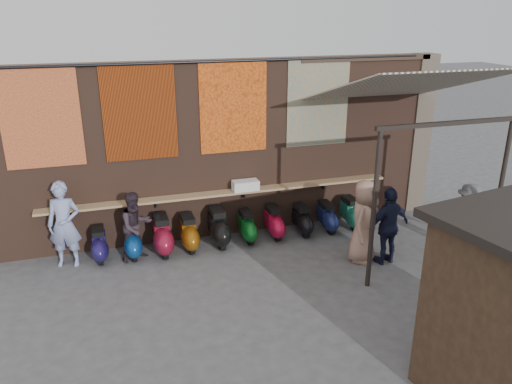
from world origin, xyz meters
TOP-DOWN VIEW (x-y plane):
  - ground at (0.00, 0.00)m, footprint 70.00×70.00m
  - brick_wall at (0.00, 2.70)m, footprint 10.00×0.40m
  - pier_right at (5.20, 2.70)m, footprint 0.50×0.50m
  - eating_counter at (0.00, 2.33)m, footprint 8.00×0.32m
  - shelf_box at (0.51, 2.30)m, footprint 0.59×0.30m
  - tapestry_redgold at (-3.60, 2.48)m, footprint 1.50×0.02m
  - tapestry_sun at (-1.70, 2.48)m, footprint 1.50×0.02m
  - tapestry_orange at (0.30, 2.48)m, footprint 1.50×0.02m
  - tapestry_multi at (2.30, 2.48)m, footprint 1.50×0.02m
  - hang_rail at (0.00, 2.47)m, footprint 9.50×0.06m
  - scooter_stool_0 at (-2.78, 2.02)m, footprint 0.33×0.73m
  - scooter_stool_1 at (-2.10, 1.99)m, footprint 0.34×0.76m
  - scooter_stool_2 at (-1.47, 1.95)m, footprint 0.40×0.88m
  - scooter_stool_3 at (-0.89, 1.98)m, footprint 0.36×0.80m
  - scooter_stool_4 at (-0.22, 2.00)m, footprint 0.40×0.88m
  - scooter_stool_5 at (0.45, 2.00)m, footprint 0.33×0.73m
  - scooter_stool_6 at (1.10, 2.01)m, footprint 0.34×0.76m
  - scooter_stool_7 at (1.78, 1.97)m, footprint 0.33×0.73m
  - scooter_stool_8 at (2.43, 1.96)m, footprint 0.33×0.73m
  - scooter_stool_9 at (3.06, 1.97)m, footprint 0.35×0.78m
  - diner_left at (-3.41, 2.00)m, footprint 0.74×0.57m
  - diner_right at (-2.01, 1.84)m, footprint 0.90×0.83m
  - shopper_navy at (2.93, 0.13)m, footprint 1.02×0.56m
  - shopper_grey at (4.86, 0.10)m, footprint 1.11×0.80m
  - shopper_tan at (2.49, 0.38)m, footprint 1.02×1.01m
  - stall_sign at (2.51, -2.85)m, footprint 1.19×0.25m
  - stall_shelf at (2.51, -2.85)m, footprint 1.92×0.44m
  - awning_canvas at (3.50, 0.90)m, footprint 3.20×3.28m
  - awning_ledger at (3.50, 2.49)m, footprint 3.30×0.08m
  - awning_header at (3.50, -0.60)m, footprint 3.00×0.08m
  - awning_post_left at (2.10, -0.60)m, footprint 0.09×0.09m
  - awning_post_right at (4.90, -0.60)m, footprint 0.09×0.09m

SIDE VIEW (x-z plane):
  - ground at x=0.00m, z-range 0.00..0.00m
  - scooter_stool_7 at x=1.78m, z-range 0.00..0.69m
  - scooter_stool_8 at x=2.43m, z-range 0.00..0.69m
  - scooter_stool_5 at x=0.45m, z-range 0.00..0.69m
  - scooter_stool_0 at x=-2.78m, z-range 0.00..0.70m
  - scooter_stool_1 at x=-2.10m, z-range 0.00..0.72m
  - scooter_stool_6 at x=1.10m, z-range 0.00..0.72m
  - scooter_stool_9 at x=3.06m, z-range 0.00..0.74m
  - scooter_stool_3 at x=-0.89m, z-range 0.00..0.76m
  - scooter_stool_4 at x=-0.22m, z-range 0.00..0.84m
  - scooter_stool_2 at x=-1.47m, z-range 0.00..0.84m
  - diner_right at x=-2.01m, z-range 0.00..1.49m
  - shopper_grey at x=4.86m, z-range 0.00..1.55m
  - shopper_navy at x=2.93m, z-range 0.00..1.65m
  - shopper_tan at x=2.49m, z-range 0.00..1.78m
  - diner_left at x=-3.41m, z-range 0.00..1.81m
  - stall_shelf at x=2.51m, z-range 0.89..0.95m
  - eating_counter at x=0.00m, z-range 1.08..1.12m
  - shelf_box at x=0.51m, z-range 1.12..1.35m
  - awning_post_left at x=2.10m, z-range 0.00..3.10m
  - awning_post_right at x=4.90m, z-range 0.00..3.10m
  - stall_sign at x=2.51m, z-range 1.58..2.08m
  - brick_wall at x=0.00m, z-range 0.00..4.00m
  - pier_right at x=5.20m, z-range 0.00..4.00m
  - tapestry_redgold at x=-3.60m, z-range 2.00..4.00m
  - tapestry_sun at x=-1.70m, z-range 2.00..4.00m
  - tapestry_orange at x=0.30m, z-range 2.00..4.00m
  - tapestry_multi at x=2.30m, z-range 2.00..4.00m
  - awning_header at x=3.50m, z-range 3.04..3.12m
  - awning_canvas at x=3.50m, z-range 3.07..4.03m
  - awning_ledger at x=3.50m, z-range 3.89..4.01m
  - hang_rail at x=0.00m, z-range 3.95..4.01m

